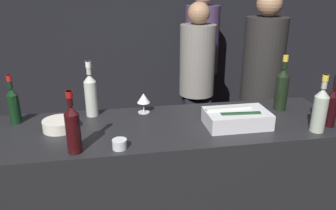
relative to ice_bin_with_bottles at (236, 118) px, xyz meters
name	(u,v)px	position (x,y,z in m)	size (l,w,h in m)	color
wall_back_chalkboard	(137,18)	(-0.40, 2.27, 0.38)	(6.40, 0.06, 2.80)	black
bar_counter	(169,190)	(-0.40, 0.08, -0.54)	(2.22, 0.68, 0.97)	black
ice_bin_with_bottles	(236,118)	(0.00, 0.00, 0.00)	(0.39, 0.24, 0.11)	silver
bowl_white	(59,124)	(-1.07, 0.13, -0.02)	(0.19, 0.19, 0.06)	silver
wine_glass	(144,99)	(-0.54, 0.32, 0.05)	(0.09, 0.09, 0.14)	silver
candle_votive	(120,144)	(-0.72, -0.18, -0.03)	(0.08, 0.08, 0.05)	silver
champagne_bottle	(282,88)	(0.41, 0.21, 0.10)	(0.09, 0.09, 0.38)	black
white_wine_bottle	(91,94)	(-0.88, 0.33, 0.10)	(0.08, 0.08, 0.37)	#B2B7AD
red_wine_bottle_tall	(73,127)	(-0.95, -0.18, 0.09)	(0.08, 0.08, 0.34)	black
red_wine_bottle_black_foil	(332,106)	(0.57, -0.10, 0.08)	(0.07, 0.07, 0.32)	black
red_wine_bottle_burgundy	(13,104)	(-1.35, 0.28, 0.07)	(0.07, 0.07, 0.31)	black
rose_wine_bottle	(320,108)	(0.45, -0.16, 0.09)	(0.08, 0.08, 0.35)	#9EA899
person_in_hoodie	(261,82)	(0.57, 0.85, -0.05)	(0.35, 0.35, 1.74)	black
person_blond_tee	(197,77)	(0.09, 1.29, -0.11)	(0.35, 0.35, 1.64)	black
person_grey_polo	(201,58)	(0.28, 1.82, -0.03)	(0.38, 0.38, 1.78)	black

